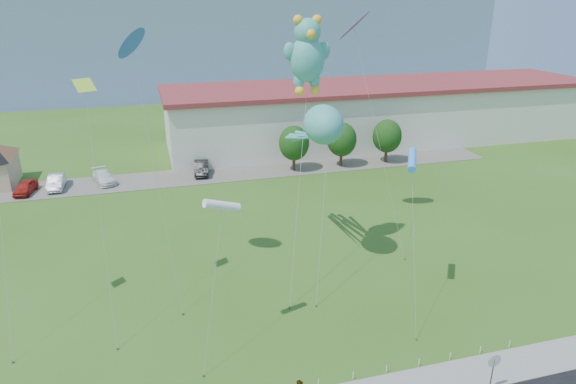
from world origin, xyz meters
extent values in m
plane|color=#335718|center=(0.00, 0.00, 0.00)|extent=(160.00, 160.00, 0.00)
cube|color=#59544C|center=(0.00, 35.00, 0.03)|extent=(70.00, 6.00, 0.06)
cube|color=gray|center=(0.00, 120.00, 12.50)|extent=(160.00, 50.00, 25.00)
cube|color=beige|center=(26.00, 44.00, 3.80)|extent=(60.00, 14.00, 7.60)
cube|color=maroon|center=(26.00, 44.00, 7.90)|extent=(61.00, 15.00, 0.60)
cylinder|color=slate|center=(9.50, -4.20, 1.10)|extent=(0.07, 0.07, 2.20)
cylinder|color=red|center=(9.50, -4.20, 2.10)|extent=(0.76, 0.04, 0.76)
cylinder|color=white|center=(9.50, -4.22, 2.10)|extent=(0.80, 0.02, 0.80)
cylinder|color=white|center=(1.00, -1.30, 0.25)|extent=(0.05, 0.05, 0.50)
cylinder|color=white|center=(3.00, -1.30, 0.25)|extent=(0.05, 0.05, 0.50)
cylinder|color=white|center=(5.00, -1.30, 0.25)|extent=(0.05, 0.05, 0.50)
cylinder|color=white|center=(7.00, -1.30, 0.25)|extent=(0.05, 0.05, 0.50)
cylinder|color=white|center=(9.00, -1.30, 0.25)|extent=(0.05, 0.05, 0.50)
cylinder|color=white|center=(11.00, -1.30, 0.25)|extent=(0.05, 0.05, 0.50)
cylinder|color=white|center=(13.00, -1.30, 0.25)|extent=(0.05, 0.05, 0.50)
cylinder|color=#3F2B19|center=(10.00, 34.00, 1.10)|extent=(0.36, 0.36, 2.20)
ellipsoid|color=#14380F|center=(10.00, 34.00, 3.40)|extent=(3.60, 3.60, 4.14)
cylinder|color=#3F2B19|center=(16.00, 34.00, 1.10)|extent=(0.36, 0.36, 2.20)
ellipsoid|color=#14380F|center=(16.00, 34.00, 3.40)|extent=(3.60, 3.60, 4.14)
cylinder|color=#3F2B19|center=(22.00, 34.00, 1.10)|extent=(0.36, 0.36, 2.20)
ellipsoid|color=#14380F|center=(22.00, 34.00, 3.40)|extent=(3.60, 3.60, 4.14)
imported|color=#9E1A13|center=(-19.46, 34.34, 0.72)|extent=(2.27, 4.12, 1.33)
imported|color=silver|center=(-16.53, 35.08, 0.78)|extent=(1.60, 4.41, 1.45)
imported|color=white|center=(-11.68, 35.58, 0.72)|extent=(3.07, 4.89, 1.32)
imported|color=black|center=(-0.81, 35.64, 0.81)|extent=(2.11, 4.68, 1.49)
ellipsoid|color=teal|center=(5.31, 10.93, 11.26)|extent=(2.74, 3.56, 2.74)
sphere|color=white|center=(4.82, 9.86, 11.55)|extent=(0.43, 0.43, 0.43)
sphere|color=white|center=(5.80, 9.86, 11.55)|extent=(0.43, 0.43, 0.43)
cylinder|color=slate|center=(3.30, 5.90, 0.08)|extent=(0.10, 0.10, 0.16)
cylinder|color=gray|center=(4.31, 7.92, 5.31)|extent=(2.04, 4.06, 10.31)
ellipsoid|color=teal|center=(4.58, 12.55, 15.51)|extent=(2.49, 2.12, 3.11)
sphere|color=teal|center=(4.58, 12.55, 17.33)|extent=(1.82, 1.82, 1.82)
sphere|color=yellow|center=(3.91, 12.55, 18.10)|extent=(0.67, 0.67, 0.67)
sphere|color=yellow|center=(5.25, 12.55, 18.10)|extent=(0.67, 0.67, 0.67)
sphere|color=yellow|center=(4.58, 11.78, 17.23)|extent=(0.67, 0.67, 0.67)
ellipsoid|color=teal|center=(3.33, 12.55, 16.08)|extent=(0.86, 0.61, 1.21)
ellipsoid|color=teal|center=(5.82, 12.55, 16.08)|extent=(0.86, 0.61, 1.21)
ellipsoid|color=teal|center=(4.00, 12.55, 14.07)|extent=(0.77, 0.67, 1.25)
ellipsoid|color=teal|center=(5.15, 12.55, 14.07)|extent=(0.77, 0.67, 1.25)
sphere|color=yellow|center=(4.00, 12.36, 13.40)|extent=(0.67, 0.67, 0.67)
sphere|color=yellow|center=(5.15, 12.36, 13.40)|extent=(0.67, 0.67, 0.67)
cylinder|color=slate|center=(1.51, 6.19, 0.08)|extent=(0.10, 0.10, 0.16)
cylinder|color=gray|center=(3.04, 9.37, 6.68)|extent=(3.09, 6.38, 13.06)
cone|color=purple|center=(10.08, 17.64, 17.41)|extent=(1.80, 1.33, 1.33)
cylinder|color=slate|center=(12.20, 10.23, 0.08)|extent=(0.10, 0.10, 0.16)
cylinder|color=gray|center=(11.14, 13.94, 8.68)|extent=(2.15, 7.43, 17.06)
cylinder|color=slate|center=(-15.19, 5.21, 0.08)|extent=(0.10, 0.10, 0.16)
cylinder|color=gray|center=(-15.27, 7.92, 5.26)|extent=(0.19, 5.43, 10.20)
cube|color=#AAD933|center=(-9.83, 10.71, 14.66)|extent=(1.29, 1.29, 0.86)
cylinder|color=slate|center=(-9.47, 4.83, 0.08)|extent=(0.10, 0.10, 0.16)
cylinder|color=gray|center=(-9.65, 7.77, 7.31)|extent=(0.39, 5.91, 14.30)
cylinder|color=white|center=(-2.93, 4.31, 8.73)|extent=(0.50, 2.25, 0.87)
cylinder|color=slate|center=(-4.86, 1.13, 0.08)|extent=(0.10, 0.10, 0.16)
cylinder|color=gray|center=(-3.89, 2.72, 4.34)|extent=(1.96, 3.22, 8.38)
cone|color=blue|center=(-6.95, 12.67, 16.84)|extent=(1.80, 1.33, 1.33)
cylinder|color=slate|center=(-5.44, 7.39, 0.08)|extent=(0.10, 0.10, 0.16)
cylinder|color=gray|center=(-6.19, 10.03, 8.40)|extent=(1.55, 5.31, 16.49)
cylinder|color=#3892FF|center=(9.34, 5.53, 9.98)|extent=(0.50, 2.25, 0.87)
cylinder|color=slate|center=(8.01, 0.81, 0.08)|extent=(0.10, 0.10, 0.16)
cylinder|color=gray|center=(8.68, 3.17, 4.97)|extent=(1.36, 4.74, 9.63)
camera|label=1|loc=(-6.52, -21.98, 19.60)|focal=32.00mm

